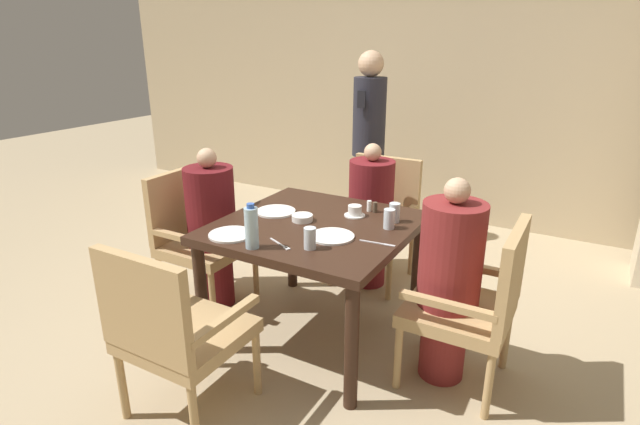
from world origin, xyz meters
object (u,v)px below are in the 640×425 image
object	(u,v)px
chair_far_side	(378,216)
plate_dessert_center	(231,234)
plate_main_right	(332,236)
glass_tall_near	(394,213)
plate_main_left	(276,211)
diner_in_far_chair	(371,214)
chair_right_side	(475,301)
chair_near_corner	(173,328)
glass_tall_far	(310,238)
diner_in_left_chair	(212,227)
water_bottle	(252,227)
teacup_with_saucer	(355,211)
standing_host	(368,142)
diner_in_right_chair	(449,280)
bowl_small	(302,218)
chair_left_side	(197,233)
glass_tall_mid	(389,219)

from	to	relation	value
chair_far_side	plate_dessert_center	world-z (taller)	chair_far_side
plate_main_right	glass_tall_near	size ratio (longest dim) A/B	2.14
chair_far_side	plate_dessert_center	distance (m)	1.38
plate_main_left	diner_in_far_chair	bearing A→B (deg)	67.61
chair_right_side	diner_in_far_chair	bearing A→B (deg)	139.66
plate_main_left	plate_dessert_center	distance (m)	0.43
plate_dessert_center	glass_tall_near	world-z (taller)	glass_tall_near
diner_in_far_chair	plate_dessert_center	distance (m)	1.23
chair_near_corner	plate_main_left	world-z (taller)	chair_near_corner
diner_in_far_chair	glass_tall_far	xyz separation A→B (m)	(0.16, -1.12, 0.25)
diner_in_left_chair	water_bottle	size ratio (longest dim) A/B	4.62
diner_in_left_chair	teacup_with_saucer	bearing A→B (deg)	13.56
plate_main_left	glass_tall_far	world-z (taller)	glass_tall_far
water_bottle	teacup_with_saucer	bearing A→B (deg)	70.13
chair_right_side	standing_host	world-z (taller)	standing_host
diner_in_right_chair	chair_near_corner	size ratio (longest dim) A/B	1.23
plate_main_right	plate_main_left	bearing A→B (deg)	159.14
bowl_small	water_bottle	size ratio (longest dim) A/B	0.52
diner_in_left_chair	chair_right_side	size ratio (longest dim) A/B	1.20
chair_right_side	diner_in_right_chair	xyz separation A→B (m)	(-0.14, 0.00, 0.08)
standing_host	diner_in_right_chair	bearing A→B (deg)	-53.55
diner_in_left_chair	plate_dessert_center	xyz separation A→B (m)	(0.48, -0.39, 0.18)
chair_near_corner	standing_host	size ratio (longest dim) A/B	0.55
diner_in_left_chair	diner_in_right_chair	distance (m)	1.58
glass_tall_near	glass_tall_far	size ratio (longest dim) A/B	1.00
chair_left_side	diner_in_far_chair	bearing A→B (deg)	40.34
bowl_small	glass_tall_far	bearing A→B (deg)	-53.23
standing_host	plate_main_right	size ratio (longest dim) A/B	6.85
diner_in_far_chair	glass_tall_far	world-z (taller)	diner_in_far_chair
bowl_small	glass_tall_far	xyz separation A→B (m)	(0.24, -0.33, 0.04)
chair_right_side	standing_host	xyz separation A→B (m)	(-1.33, 1.60, 0.40)
glass_tall_mid	diner_in_left_chair	bearing A→B (deg)	-173.52
chair_left_side	bowl_small	world-z (taller)	chair_left_side
glass_tall_mid	plate_main_right	bearing A→B (deg)	-127.93
chair_near_corner	glass_tall_far	xyz separation A→B (m)	(0.37, 0.61, 0.30)
plate_dessert_center	plate_main_right	bearing A→B (deg)	26.69
plate_main_left	diner_in_right_chair	bearing A→B (deg)	-2.45
chair_right_side	diner_in_right_chair	distance (m)	0.16
standing_host	teacup_with_saucer	size ratio (longest dim) A/B	13.12
chair_right_side	plate_main_left	size ratio (longest dim) A/B	3.77
glass_tall_near	diner_in_right_chair	bearing A→B (deg)	-31.46
glass_tall_near	glass_tall_far	bearing A→B (deg)	-111.60
plate_dessert_center	chair_near_corner	bearing A→B (deg)	-80.45
chair_near_corner	plate_dessert_center	xyz separation A→B (m)	(-0.09, 0.55, 0.25)
chair_right_side	plate_dessert_center	bearing A→B (deg)	-162.71
bowl_small	chair_far_side	bearing A→B (deg)	84.58
plate_dessert_center	diner_in_right_chair	bearing A→B (deg)	19.38
plate_dessert_center	water_bottle	xyz separation A→B (m)	(0.20, -0.07, 0.10)
diner_in_right_chair	glass_tall_far	xyz separation A→B (m)	(-0.63, -0.33, 0.22)
diner_in_far_chair	water_bottle	size ratio (longest dim) A/B	4.49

